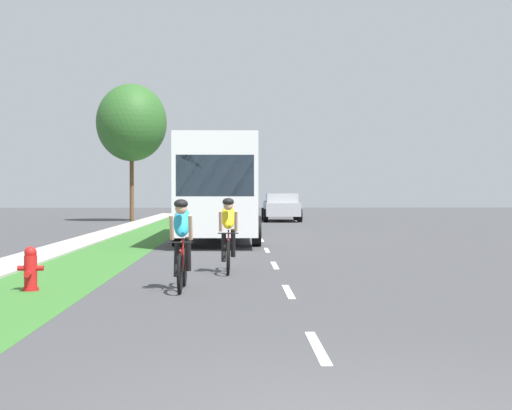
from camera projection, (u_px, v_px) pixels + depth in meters
The scene contains 11 objects.
ground_plane at pixel (263, 243), 25.28m from camera, with size 120.00×120.00×0.00m, color #424244.
grass_verge at pixel (130, 243), 25.17m from camera, with size 2.16×70.00×0.01m, color #38722D.
sidewalk_concrete at pixel (77, 244), 25.13m from camera, with size 1.29×70.00×0.10m, color #B2ADA3.
lane_markings_center at pixel (260, 236), 29.28m from camera, with size 0.12×53.13×0.01m.
fire_hydrant_red at pixel (30, 269), 13.05m from camera, with size 0.44×0.38×0.76m.
cyclist_lead at pixel (182, 243), 13.11m from camera, with size 0.42×1.72×1.58m.
cyclist_trailing at pixel (228, 234), 15.98m from camera, with size 0.42×1.72×1.58m.
bus_white at pixel (220, 185), 27.60m from camera, with size 2.78×11.60×3.48m.
pickup_silver at pixel (281, 207), 44.89m from camera, with size 2.22×5.10×1.64m.
sedan_blue at pixel (226, 205), 57.40m from camera, with size 1.98×4.30×1.52m.
street_tree_far at pixel (132, 123), 44.42m from camera, with size 4.11×4.11×8.04m.
Camera 1 is at (-0.88, -5.25, 1.69)m, focal length 53.37 mm.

